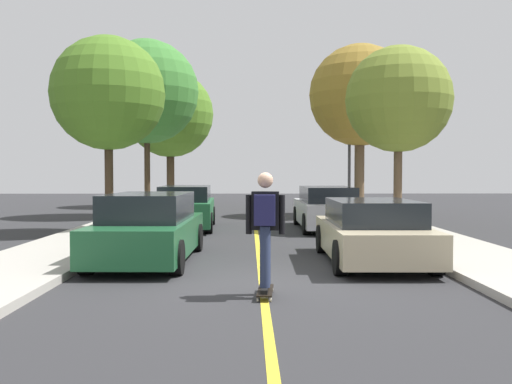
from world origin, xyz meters
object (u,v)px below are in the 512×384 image
Objects in this scene: parked_car_left_nearest at (149,228)px; street_tree_right_nearest at (398,100)px; parked_car_left_near at (186,207)px; streetlamp at (349,136)px; street_tree_right_near at (360,96)px; skateboard at (265,291)px; fire_hydrant at (404,225)px; skateboarder at (265,223)px; parked_car_right_near at (326,208)px; parked_car_right_nearest at (372,232)px; street_tree_left_nearest at (108,94)px; street_tree_left_near at (147,92)px; street_tree_left_far at (170,114)px.

street_tree_right_nearest reaches higher than parked_car_left_nearest.
parked_car_left_near is 0.76× the size of streetlamp.
streetlamp reaches higher than parked_car_left_nearest.
skateboard is (-4.43, -15.35, -4.99)m from street_tree_right_near.
skateboarder is at bearing -121.60° from fire_hydrant.
street_tree_right_nearest is (2.17, -0.56, 3.43)m from parked_car_right_near.
parked_car_left_near is 1.02× the size of parked_car_right_nearest.
skateboard is (-2.26, -3.07, -0.55)m from parked_car_right_nearest.
parked_car_left_near is at bearing -141.51° from street_tree_right_near.
parked_car_right_near is at bearing -111.36° from street_tree_right_near.
skateboarder reaches higher than parked_car_left_nearest.
fire_hydrant is at bearing -68.03° from parked_car_right_near.
parked_car_left_nearest is 9.62m from street_tree_right_nearest.
skateboarder is (4.47, -8.73, -3.12)m from street_tree_left_nearest.
street_tree_left_near reaches higher than fire_hydrant.
skateboard is at bearing -106.11° from street_tree_right_near.
parked_car_left_nearest is 2.60× the size of skateboarder.
parked_car_right_near is 9.64m from street_tree_left_near.
street_tree_left_near reaches higher than skateboarder.
street_tree_right_near is at bearing -7.98° from streetlamp.
fire_hydrant reaches higher than skateboard.
street_tree_left_nearest is (-6.74, -1.11, 3.53)m from parked_car_right_near.
street_tree_right_nearest is 4.86m from fire_hydrant.
street_tree_right_near is at bearing 60.79° from parked_car_left_nearest.
street_tree_right_nearest is 6.62× the size of skateboard.
skateboard is (2.30, -10.00, -0.62)m from parked_car_left_near.
street_tree_left_nearest is 1.01× the size of streetlamp.
parked_car_left_nearest is 4.58m from parked_car_right_nearest.
street_tree_left_nearest is 0.81× the size of street_tree_left_far.
street_tree_left_near is (-6.74, 5.23, 4.49)m from parked_car_right_near.
parked_car_left_near is at bearing 177.62° from parked_car_right_near.
street_tree_left_far is 10.80m from streetlamp.
skateboard is 1.01m from skateboarder.
street_tree_left_nearest is 11.16m from street_tree_right_near.
streetlamp reaches higher than parked_car_right_near.
street_tree_left_nearest is 1.02× the size of street_tree_right_nearest.
street_tree_left_far is (-2.17, 18.60, 4.29)m from parked_car_left_nearest.
street_tree_left_near reaches higher than parked_car_left_near.
parked_car_left_nearest reaches higher than parked_car_right_near.
street_tree_left_far reaches higher than parked_car_left_near.
parked_car_left_near is 12.83m from street_tree_left_far.
street_tree_left_near is 1.25× the size of streetlamp.
streetlamp is at bearing 75.40° from skateboard.
skateboarder is at bearing -73.47° from street_tree_left_near.
street_tree_left_nearest is at bearing 140.18° from parked_car_right_nearest.
street_tree_left_nearest is 3.34× the size of skateboarder.
street_tree_left_nearest is at bearing 111.92° from parked_car_left_nearest.
skateboarder is (2.30, -10.03, 0.39)m from parked_car_left_near.
street_tree_left_near is at bearing 90.00° from street_tree_left_nearest.
street_tree_left_near is at bearing 100.48° from parked_car_left_nearest.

